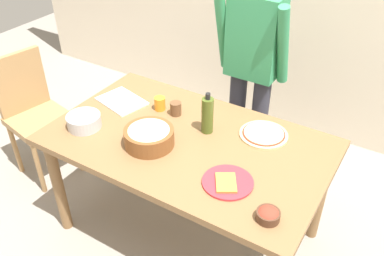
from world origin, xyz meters
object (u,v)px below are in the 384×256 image
at_px(cup_orange, 160,104).
at_px(cutting_board_white, 122,101).
at_px(cup_small_brown, 176,109).
at_px(olive_oil_bottle, 207,115).
at_px(plate_with_slice, 227,182).
at_px(dining_table, 188,152).
at_px(person_cook, 252,63).
at_px(popcorn_bowl, 149,136).
at_px(pizza_raw_on_board, 264,134).
at_px(mixing_bowl_steel, 84,121).
at_px(small_sauce_bowl, 268,215).
at_px(chair_wooden_left, 33,109).

xyz_separation_m(cup_orange, cutting_board_white, (-0.27, -0.06, -0.04)).
distance_m(cup_small_brown, cutting_board_white, 0.39).
relative_size(olive_oil_bottle, cup_small_brown, 3.01).
relative_size(plate_with_slice, cup_orange, 3.06).
distance_m(dining_table, plate_with_slice, 0.43).
height_order(person_cook, popcorn_bowl, person_cook).
distance_m(pizza_raw_on_board, mixing_bowl_steel, 1.06).
height_order(plate_with_slice, cutting_board_white, plate_with_slice).
height_order(dining_table, cup_orange, cup_orange).
bearing_deg(popcorn_bowl, cup_orange, 116.15).
height_order(person_cook, plate_with_slice, person_cook).
bearing_deg(dining_table, pizza_raw_on_board, 36.69).
height_order(plate_with_slice, mixing_bowl_steel, mixing_bowl_steel).
height_order(person_cook, cutting_board_white, person_cook).
bearing_deg(mixing_bowl_steel, dining_table, 19.94).
xyz_separation_m(pizza_raw_on_board, popcorn_bowl, (-0.51, -0.42, 0.05)).
height_order(popcorn_bowl, small_sauce_bowl, popcorn_bowl).
height_order(cup_orange, cutting_board_white, cup_orange).
height_order(small_sauce_bowl, cutting_board_white, small_sauce_bowl).
distance_m(mixing_bowl_steel, cup_small_brown, 0.56).
xyz_separation_m(pizza_raw_on_board, cutting_board_white, (-0.94, -0.14, -0.00)).
relative_size(dining_table, mixing_bowl_steel, 8.00).
bearing_deg(small_sauce_bowl, cup_small_brown, 148.62).
bearing_deg(cutting_board_white, chair_wooden_left, -168.07).
relative_size(dining_table, popcorn_bowl, 5.71).
height_order(mixing_bowl_steel, cup_small_brown, cup_small_brown).
bearing_deg(mixing_bowl_steel, olive_oil_bottle, 28.11).
xyz_separation_m(popcorn_bowl, olive_oil_bottle, (0.21, 0.28, 0.05)).
bearing_deg(cup_small_brown, pizza_raw_on_board, 8.12).
height_order(person_cook, mixing_bowl_steel, person_cook).
bearing_deg(cup_small_brown, plate_with_slice, -34.70).
distance_m(chair_wooden_left, mixing_bowl_steel, 0.80).
bearing_deg(pizza_raw_on_board, dining_table, -143.31).
distance_m(chair_wooden_left, cup_small_brown, 1.17).
xyz_separation_m(chair_wooden_left, mixing_bowl_steel, (0.73, -0.18, 0.26)).
bearing_deg(pizza_raw_on_board, cup_orange, -173.01).
bearing_deg(olive_oil_bottle, pizza_raw_on_board, 24.11).
height_order(popcorn_bowl, cutting_board_white, popcorn_bowl).
xyz_separation_m(chair_wooden_left, pizza_raw_on_board, (1.68, 0.30, 0.23)).
xyz_separation_m(mixing_bowl_steel, cup_orange, (0.27, 0.40, 0.00)).
xyz_separation_m(dining_table, mixing_bowl_steel, (-0.59, -0.21, 0.13)).
height_order(popcorn_bowl, olive_oil_bottle, olive_oil_bottle).
xyz_separation_m(chair_wooden_left, cup_small_brown, (1.12, 0.22, 0.26)).
relative_size(dining_table, pizza_raw_on_board, 5.70).
relative_size(popcorn_bowl, olive_oil_bottle, 1.09).
height_order(person_cook, cup_orange, person_cook).
distance_m(dining_table, popcorn_bowl, 0.27).
bearing_deg(mixing_bowl_steel, chair_wooden_left, 166.01).
height_order(dining_table, pizza_raw_on_board, pizza_raw_on_board).
height_order(small_sauce_bowl, olive_oil_bottle, olive_oil_bottle).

